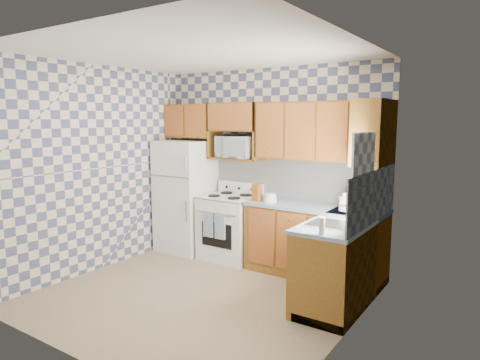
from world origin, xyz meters
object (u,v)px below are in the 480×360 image
object	(u,v)px
refrigerator	(186,196)
electric_kettle	(345,204)
stove_body	(230,228)
microwave	(238,147)

from	to	relation	value
refrigerator	electric_kettle	world-z (taller)	refrigerator
stove_body	microwave	world-z (taller)	microwave
refrigerator	microwave	xyz separation A→B (m)	(0.84, 0.17, 0.77)
refrigerator	microwave	bearing A→B (deg)	11.43
refrigerator	electric_kettle	distance (m)	2.52
stove_body	electric_kettle	size ratio (longest dim) A/B	5.37
electric_kettle	microwave	bearing A→B (deg)	172.68
refrigerator	electric_kettle	size ratio (longest dim) A/B	10.02
stove_body	microwave	xyz separation A→B (m)	(0.04, 0.14, 1.16)
refrigerator	microwave	distance (m)	1.15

